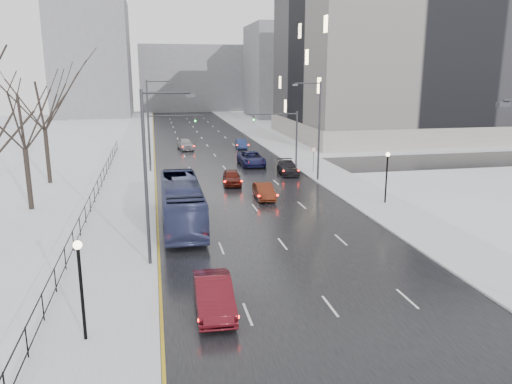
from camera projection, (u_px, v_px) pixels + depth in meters
road at (213, 153)px, 68.49m from camera, size 16.00×150.00×0.04m
cross_road at (225, 169)px, 57.07m from camera, size 130.00×10.00×0.04m
sidewalk_left at (135, 155)px, 66.43m from camera, size 5.00×150.00×0.16m
sidewalk_right at (287, 150)px, 70.53m from camera, size 5.00×150.00×0.16m
park_strip at (59, 158)px, 64.58m from camera, size 14.00×150.00×0.12m
tree_park_d at (32, 210)px, 40.27m from camera, size 8.75×8.75×12.50m
tree_park_e at (50, 184)px, 49.71m from camera, size 9.45×9.45×13.50m
iron_fence at (87, 209)px, 37.18m from camera, size 0.06×70.00×1.30m
streetlight_r_mid at (317, 126)px, 49.73m from camera, size 2.95×0.25×10.00m
streetlight_l_near at (150, 170)px, 27.50m from camera, size 2.95×0.25×10.00m
streetlight_l_far at (150, 118)px, 57.96m from camera, size 2.95×0.25×10.00m
lamppost_l at (80, 276)px, 19.96m from camera, size 0.36×0.36×4.28m
lamppost_r_mid at (387, 170)px, 41.39m from camera, size 0.36×0.36×4.28m
mast_signal_right at (288, 132)px, 57.54m from camera, size 6.10×0.33×6.50m
mast_signal_left at (159, 135)px, 54.67m from camera, size 6.10×0.33×6.50m
no_uturn_sign at (314, 152)px, 54.52m from camera, size 0.60×0.06×2.70m
civic_building at (410, 70)px, 84.12m from camera, size 41.00×31.00×24.80m
bldg_far_right at (298, 71)px, 123.74m from camera, size 24.00×20.00×22.00m
bldg_far_left at (92, 59)px, 122.79m from camera, size 18.00×22.00×28.00m
bldg_far_center at (193, 78)px, 143.33m from camera, size 30.00×18.00×18.00m
sedan_left_near at (214, 295)px, 23.10m from camera, size 1.80×4.86×1.59m
bus at (182, 203)px, 35.99m from camera, size 2.81×11.80×3.29m
sedan_center_near at (232, 177)px, 49.16m from camera, size 2.07×4.38×1.45m
sedan_right_near at (264, 191)px, 43.64m from camera, size 1.57×4.19×1.37m
sedan_right_cross at (251, 159)px, 59.16m from camera, size 2.76×5.91×1.64m
sedan_right_far at (288, 168)px, 54.19m from camera, size 2.39×4.99×1.40m
sedan_center_far at (185, 144)px, 71.34m from camera, size 2.45×4.90×1.60m
sedan_right_distant at (241, 144)px, 72.16m from camera, size 1.63×4.11×1.33m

